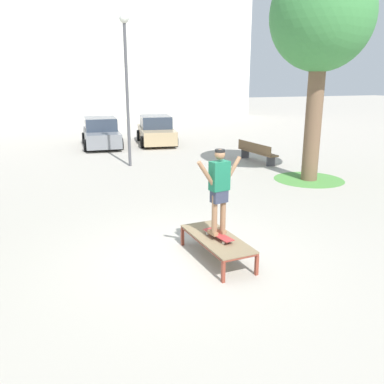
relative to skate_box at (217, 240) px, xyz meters
The scene contains 11 objects.
ground_plane 0.69m from the skate_box, 148.20° to the left, with size 120.00×120.00×0.00m, color #B2AA9E.
building_facade 31.50m from the skate_box, 91.74° to the left, with size 32.53×4.00×11.61m, color silver.
skate_box is the anchor object (origin of this frame).
skateboard 0.14m from the skate_box, 84.77° to the right, with size 0.37×0.82×0.09m.
skater 1.12m from the skate_box, 84.95° to the right, with size 0.99×0.34×1.69m.
tree_near_right 9.01m from the skate_box, 41.66° to the left, with size 3.35×3.35×7.20m.
grass_patch_near_right 7.56m from the skate_box, 41.66° to the left, with size 2.46×2.46×0.01m, color #519342.
car_grey 14.82m from the skate_box, 91.64° to the left, with size 2.08×4.28×1.50m.
car_tan 15.04m from the skate_box, 80.28° to the left, with size 2.33×4.39×1.50m.
park_bench 10.01m from the skate_box, 57.69° to the left, with size 0.72×2.43×0.83m.
light_post 10.03m from the skate_box, 89.68° to the left, with size 0.36×0.36×5.83m.
Camera 1 is at (-2.47, -7.26, 3.53)m, focal length 38.14 mm.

